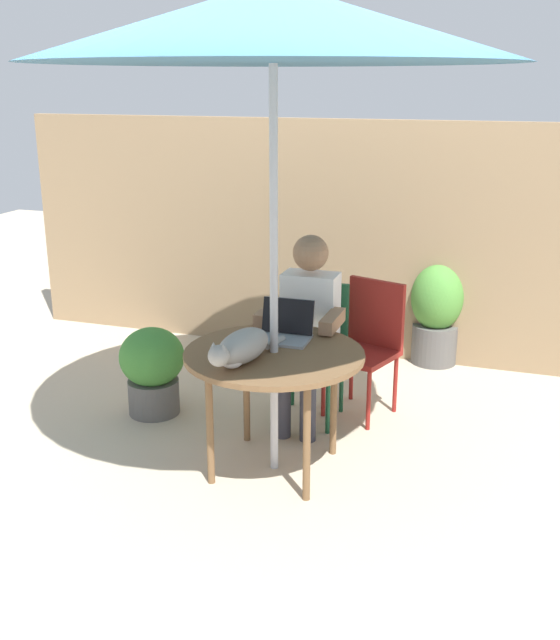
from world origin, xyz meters
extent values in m
plane|color=#BCAD93|center=(0.00, 0.00, 0.00)|extent=(14.00, 14.00, 0.00)
cube|color=#937756|center=(0.00, 2.01, 0.91)|extent=(5.68, 0.08, 1.83)
cylinder|color=brown|center=(0.00, 0.00, 0.69)|extent=(0.99, 0.99, 0.03)
cylinder|color=brown|center=(0.27, 0.27, 0.34)|extent=(0.04, 0.04, 0.67)
cylinder|color=brown|center=(-0.27, 0.27, 0.34)|extent=(0.04, 0.04, 0.67)
cylinder|color=brown|center=(-0.27, -0.27, 0.34)|extent=(0.04, 0.04, 0.67)
cylinder|color=brown|center=(0.27, -0.27, 0.34)|extent=(0.04, 0.04, 0.67)
cylinder|color=#B7B7BC|center=(0.00, 0.00, 1.17)|extent=(0.04, 0.04, 2.35)
cone|color=#33668C|center=(0.00, 0.00, 2.37)|extent=(2.43, 2.43, 0.36)
sphere|color=#B7B7BC|center=(0.00, 0.00, 2.38)|extent=(0.06, 0.06, 0.06)
cube|color=#194C2D|center=(0.00, 0.69, 0.42)|extent=(0.40, 0.40, 0.04)
cube|color=#194C2D|center=(0.00, 0.87, 0.65)|extent=(0.40, 0.04, 0.44)
cylinder|color=#194C2D|center=(0.17, 0.86, 0.20)|extent=(0.03, 0.03, 0.40)
cylinder|color=#194C2D|center=(-0.17, 0.86, 0.20)|extent=(0.03, 0.03, 0.40)
cylinder|color=#194C2D|center=(-0.17, 0.52, 0.20)|extent=(0.03, 0.03, 0.40)
cylinder|color=#194C2D|center=(0.17, 0.52, 0.20)|extent=(0.03, 0.03, 0.40)
cube|color=maroon|center=(0.29, 0.86, 0.42)|extent=(0.51, 0.51, 0.04)
cube|color=maroon|center=(0.35, 1.04, 0.65)|extent=(0.39, 0.16, 0.44)
cylinder|color=maroon|center=(0.51, 0.97, 0.20)|extent=(0.03, 0.03, 0.40)
cylinder|color=maroon|center=(0.18, 1.08, 0.20)|extent=(0.03, 0.03, 0.40)
cylinder|color=maroon|center=(0.08, 0.76, 0.20)|extent=(0.03, 0.03, 0.40)
cylinder|color=maroon|center=(0.40, 0.65, 0.20)|extent=(0.03, 0.03, 0.40)
cube|color=white|center=(0.00, 0.69, 0.70)|extent=(0.34, 0.20, 0.54)
sphere|color=#936B4C|center=(0.00, 0.68, 1.10)|extent=(0.22, 0.22, 0.22)
cube|color=#383842|center=(-0.08, 0.54, 0.48)|extent=(0.12, 0.30, 0.12)
cylinder|color=#383842|center=(-0.08, 0.39, 0.22)|extent=(0.10, 0.10, 0.43)
cube|color=#383842|center=(0.08, 0.54, 0.48)|extent=(0.12, 0.30, 0.12)
cylinder|color=#383842|center=(0.08, 0.39, 0.22)|extent=(0.10, 0.10, 0.43)
cube|color=#936B4C|center=(-0.20, 0.47, 0.75)|extent=(0.08, 0.32, 0.08)
cube|color=#936B4C|center=(0.20, 0.47, 0.75)|extent=(0.08, 0.32, 0.08)
cube|color=gray|center=(-0.01, 0.18, 0.71)|extent=(0.31, 0.23, 0.02)
cube|color=black|center=(-0.02, 0.29, 0.82)|extent=(0.30, 0.07, 0.20)
cube|color=gray|center=(-0.02, 0.30, 0.82)|extent=(0.30, 0.06, 0.20)
ellipsoid|color=gray|center=(-0.10, -0.19, 0.79)|extent=(0.26, 0.43, 0.17)
sphere|color=gray|center=(-0.15, -0.41, 0.81)|extent=(0.11, 0.11, 0.11)
ellipsoid|color=white|center=(-0.12, -0.30, 0.75)|extent=(0.14, 0.14, 0.09)
cylinder|color=gray|center=(-0.02, 0.08, 0.73)|extent=(0.07, 0.18, 0.04)
cone|color=gray|center=(-0.17, -0.41, 0.86)|extent=(0.04, 0.04, 0.03)
cone|color=gray|center=(-0.12, -0.42, 0.86)|extent=(0.04, 0.04, 0.03)
cylinder|color=#595654|center=(-1.00, 0.45, 0.11)|extent=(0.33, 0.33, 0.23)
ellipsoid|color=#3D7F33|center=(-1.00, 0.45, 0.39)|extent=(0.42, 0.42, 0.38)
cylinder|color=#595654|center=(0.63, 1.98, 0.15)|extent=(0.35, 0.35, 0.31)
ellipsoid|color=#4C8C38|center=(0.63, 1.98, 0.52)|extent=(0.40, 0.40, 0.51)
camera|label=1|loc=(1.27, -3.63, 2.11)|focal=42.46mm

